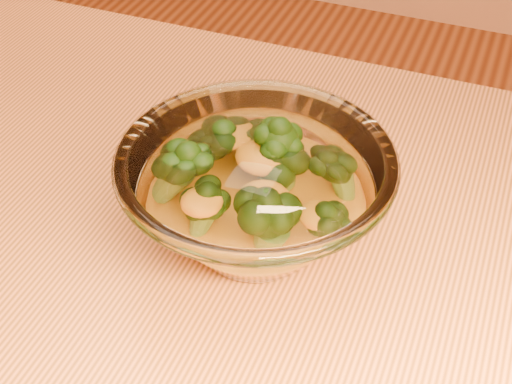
# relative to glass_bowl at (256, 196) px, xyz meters

# --- Properties ---
(glass_bowl) EXTENTS (0.22, 0.22, 0.10)m
(glass_bowl) POSITION_rel_glass_bowl_xyz_m (0.00, 0.00, 0.00)
(glass_bowl) COLOR white
(glass_bowl) RESTS_ON table
(cheese_sauce) EXTENTS (0.13, 0.13, 0.04)m
(cheese_sauce) POSITION_rel_glass_bowl_xyz_m (0.00, -0.00, -0.02)
(cheese_sauce) COLOR orange
(cheese_sauce) RESTS_ON glass_bowl
(broccoli_heap) EXTENTS (0.17, 0.13, 0.08)m
(broccoli_heap) POSITION_rel_glass_bowl_xyz_m (-0.01, 0.01, 0.02)
(broccoli_heap) COLOR black
(broccoli_heap) RESTS_ON cheese_sauce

